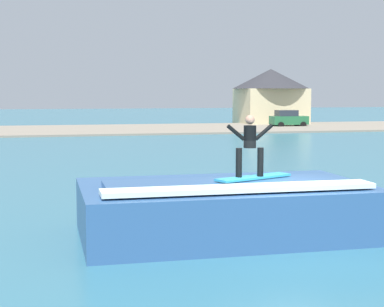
{
  "coord_description": "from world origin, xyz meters",
  "views": [
    {
      "loc": [
        -5.57,
        -13.9,
        3.71
      ],
      "look_at": [
        -1.11,
        4.93,
        1.79
      ],
      "focal_mm": 57.46,
      "sensor_mm": 36.0,
      "label": 1
    }
  ],
  "objects_px": {
    "surfboard": "(254,177)",
    "surfer": "(250,142)",
    "house_gabled_white": "(271,93)",
    "wave_crest": "(225,208)",
    "car_far_shore": "(288,119)"
  },
  "relations": [
    {
      "from": "surfer",
      "to": "car_far_shore",
      "type": "distance_m",
      "value": 50.82
    },
    {
      "from": "surfer",
      "to": "car_far_shore",
      "type": "bearing_deg",
      "value": 66.69
    },
    {
      "from": "surfboard",
      "to": "house_gabled_white",
      "type": "height_order",
      "value": "house_gabled_white"
    },
    {
      "from": "wave_crest",
      "to": "surfboard",
      "type": "xyz_separation_m",
      "value": [
        0.71,
        -0.21,
        0.83
      ]
    },
    {
      "from": "car_far_shore",
      "to": "house_gabled_white",
      "type": "height_order",
      "value": "house_gabled_white"
    },
    {
      "from": "car_far_shore",
      "to": "wave_crest",
      "type": "bearing_deg",
      "value": -114.03
    },
    {
      "from": "surfboard",
      "to": "surfer",
      "type": "height_order",
      "value": "surfer"
    },
    {
      "from": "wave_crest",
      "to": "house_gabled_white",
      "type": "distance_m",
      "value": 57.43
    },
    {
      "from": "surfboard",
      "to": "surfer",
      "type": "relative_size",
      "value": 1.42
    },
    {
      "from": "car_far_shore",
      "to": "surfboard",
      "type": "bearing_deg",
      "value": -113.21
    },
    {
      "from": "surfer",
      "to": "house_gabled_white",
      "type": "bearing_deg",
      "value": 68.9
    },
    {
      "from": "car_far_shore",
      "to": "house_gabled_white",
      "type": "relative_size",
      "value": 0.43
    },
    {
      "from": "surfboard",
      "to": "house_gabled_white",
      "type": "distance_m",
      "value": 57.33
    },
    {
      "from": "surfer",
      "to": "car_far_shore",
      "type": "height_order",
      "value": "surfer"
    },
    {
      "from": "wave_crest",
      "to": "surfer",
      "type": "height_order",
      "value": "surfer"
    }
  ]
}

